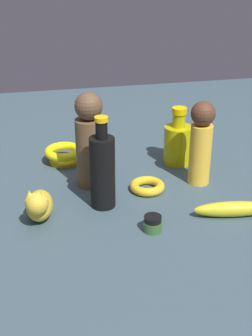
# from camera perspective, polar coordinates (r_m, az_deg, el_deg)

# --- Properties ---
(ground) EXTENTS (2.00, 2.00, 0.00)m
(ground) POSITION_cam_1_polar(r_m,az_deg,el_deg) (1.24, 0.00, -2.98)
(ground) COLOR #384C56
(person_figure_adult) EXTENTS (0.08, 0.08, 0.26)m
(person_figure_adult) POSITION_cam_1_polar(r_m,az_deg,el_deg) (1.23, -4.42, 3.30)
(person_figure_adult) COLOR brown
(person_figure_adult) RESTS_ON ground
(cat_figurine) EXTENTS (0.14, 0.08, 0.10)m
(cat_figurine) POSITION_cam_1_polar(r_m,az_deg,el_deg) (1.12, -10.54, -4.37)
(cat_figurine) COLOR gold
(cat_figurine) RESTS_ON ground
(nail_polish_jar) EXTENTS (0.04, 0.04, 0.04)m
(nail_polish_jar) POSITION_cam_1_polar(r_m,az_deg,el_deg) (1.08, 3.26, -6.76)
(nail_polish_jar) COLOR #38652D
(nail_polish_jar) RESTS_ON ground
(bottle_tall) EXTENTS (0.06, 0.06, 0.23)m
(bottle_tall) POSITION_cam_1_polar(r_m,az_deg,el_deg) (1.14, -2.88, -0.26)
(bottle_tall) COLOR black
(bottle_tall) RESTS_ON ground
(bangle) EXTENTS (0.09, 0.09, 0.02)m
(bangle) POSITION_cam_1_polar(r_m,az_deg,el_deg) (1.25, 2.55, -2.13)
(bangle) COLOR yellow
(bangle) RESTS_ON ground
(bowl) EXTENTS (0.11, 0.11, 0.05)m
(bowl) POSITION_cam_1_polar(r_m,az_deg,el_deg) (1.41, -7.59, 1.78)
(bowl) COLOR #B69A12
(bowl) RESTS_ON ground
(bottle_short) EXTENTS (0.08, 0.08, 0.17)m
(bottle_short) POSITION_cam_1_polar(r_m,az_deg,el_deg) (1.39, 6.32, 3.15)
(bottle_short) COLOR #B7AC0A
(bottle_short) RESTS_ON ground
(person_figure_child) EXTENTS (0.08, 0.08, 0.23)m
(person_figure_child) POSITION_cam_1_polar(r_m,az_deg,el_deg) (1.26, 9.11, 3.17)
(person_figure_child) COLOR yellow
(person_figure_child) RESTS_ON ground
(banana) EXTENTS (0.07, 0.20, 0.04)m
(banana) POSITION_cam_1_polar(r_m,az_deg,el_deg) (1.16, 12.87, -4.89)
(banana) COLOR gold
(banana) RESTS_ON ground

